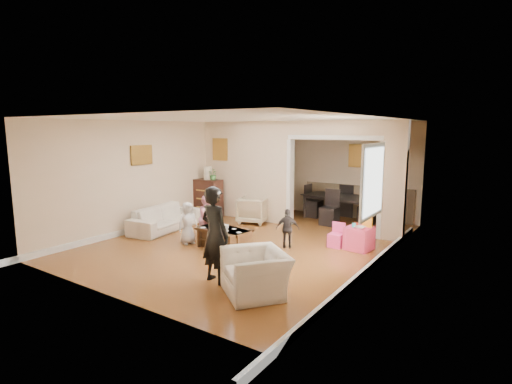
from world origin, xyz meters
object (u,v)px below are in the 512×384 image
Objects in this scene: coffee_cup at (226,227)px; child_kneel_a at (188,223)px; child_toddler at (288,229)px; coffee_table at (224,238)px; armchair_back at (253,210)px; table_lamp at (208,173)px; play_table at (359,238)px; dresser at (208,198)px; armchair_front at (256,273)px; adult_person at (215,235)px; cyan_cup at (354,225)px; sofa at (165,218)px; child_kneel_b at (207,218)px; dining_table at (339,208)px.

coffee_cup is 0.12× the size of child_kneel_a.
coffee_table is at bearing 9.90° from child_toddler.
child_toddler is (1.84, -1.44, 0.07)m from armchair_back.
table_lamp is 3.66m from child_toddler.
play_table is at bearing -38.54° from child_kneel_a.
dresser is 3.10m from coffee_table.
armchair_back reaches higher than coffee_table.
coffee_cup is at bearing 177.07° from armchair_front.
dresser reaches higher than coffee_cup.
armchair_back is at bearing 2.79° from table_lamp.
play_table is 0.31× the size of adult_person.
armchair_front is 2.33m from coffee_table.
adult_person is at bearing -144.58° from armchair_front.
play_table is (3.08, -0.73, -0.10)m from armchair_back.
child_kneel_a is at bearing -26.78° from adult_person.
table_lamp is at bearing 136.59° from coffee_table.
cyan_cup is at bearing 119.75° from armchair_front.
cyan_cup is at bearing 32.71° from coffee_table.
table_lamp is at bearing -4.80° from sofa.
play_table is 0.54× the size of child_kneel_a.
armchair_front reaches higher than sofa.
coffee_table is at bearing 92.90° from armchair_back.
child_kneel_b is at bearing 5.92° from child_kneel_a.
adult_person is (0.89, -1.42, 0.30)m from coffee_cup.
dresser is at bearing 137.17° from coffee_cup.
play_table is at bearing -175.96° from child_toddler.
child_kneel_b is 1.23× the size of child_toddler.
adult_person is (3.23, -3.59, 0.25)m from dresser.
armchair_front is 0.63× the size of adult_person.
armchair_back is at bearing -45.53° from sofa.
child_kneel_a reaches higher than cyan_cup.
cyan_cup is at bearing -85.42° from sofa.
armchair_back reaches higher than coffee_cup.
armchair_front reaches higher than play_table.
dresser reaches higher than coffee_table.
dresser is 3.20m from coffee_cup.
sofa reaches higher than coffee_cup.
coffee_cup is at bearing -26.57° from coffee_table.
child_kneel_a is (1.39, -2.27, -0.77)m from table_lamp.
child_toddler is (1.90, 0.90, -0.04)m from child_kneel_a.
coffee_cup is at bearing -94.62° from dining_table.
sofa is 2.19× the size of child_kneel_a.
child_kneel_b is at bearing -49.74° from dresser.
child_toddler is at bearing -150.32° from play_table.
table_lamp is (-0.11, 1.71, 0.93)m from sofa.
child_kneel_a is (-2.63, 1.35, 0.13)m from armchair_front.
play_table is at bearing -85.09° from sofa.
cyan_cup is (4.44, -0.71, -0.02)m from dresser.
armchair_back is 0.74× the size of child_kneel_b.
play_table is at bearing 149.77° from armchair_back.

